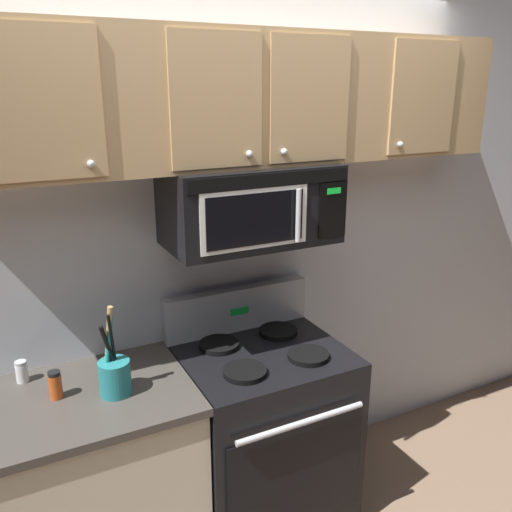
% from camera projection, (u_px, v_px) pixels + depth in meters
% --- Properties ---
extents(back_wall, '(5.20, 0.10, 2.70)m').
position_uv_depth(back_wall, '(229.00, 240.00, 2.67)').
color(back_wall, silver).
rests_on(back_wall, ground_plane).
extents(stove_range, '(0.76, 0.69, 1.12)m').
position_uv_depth(stove_range, '(262.00, 431.00, 2.63)').
color(stove_range, black).
rests_on(stove_range, ground_plane).
extents(over_range_microwave, '(0.76, 0.43, 0.35)m').
position_uv_depth(over_range_microwave, '(251.00, 205.00, 2.39)').
color(over_range_microwave, black).
extents(upper_cabinets, '(2.50, 0.36, 0.55)m').
position_uv_depth(upper_cabinets, '(247.00, 99.00, 2.27)').
color(upper_cabinets, tan).
extents(counter_segment, '(0.93, 0.65, 0.90)m').
position_uv_depth(counter_segment, '(86.00, 489.00, 2.27)').
color(counter_segment, beige).
rests_on(counter_segment, ground_plane).
extents(utensil_crock_teal, '(0.13, 0.13, 0.38)m').
position_uv_depth(utensil_crock_teal, '(114.00, 374.00, 2.13)').
color(utensil_crock_teal, teal).
rests_on(utensil_crock_teal, counter_segment).
extents(salt_shaker, '(0.05, 0.05, 0.09)m').
position_uv_depth(salt_shaker, '(22.00, 372.00, 2.23)').
color(salt_shaker, white).
rests_on(salt_shaker, counter_segment).
extents(spice_jar, '(0.05, 0.05, 0.12)m').
position_uv_depth(spice_jar, '(55.00, 385.00, 2.11)').
color(spice_jar, '#C64C19').
rests_on(spice_jar, counter_segment).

